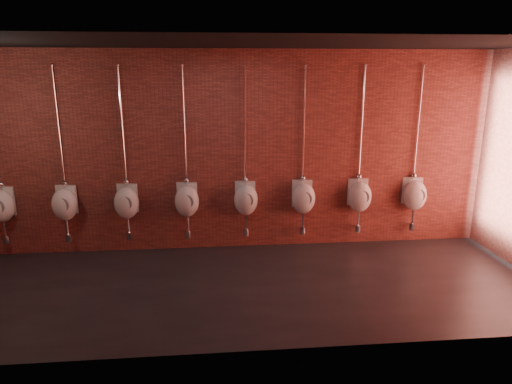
# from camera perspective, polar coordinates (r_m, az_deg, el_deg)

# --- Properties ---
(ground) EXTENTS (8.50, 8.50, 0.00)m
(ground) POSITION_cam_1_polar(r_m,az_deg,el_deg) (6.41, -2.64, -11.74)
(ground) COLOR black
(ground) RESTS_ON ground
(room_shell) EXTENTS (8.54, 3.04, 3.22)m
(room_shell) POSITION_cam_1_polar(r_m,az_deg,el_deg) (5.79, -2.88, 6.34)
(room_shell) COLOR black
(room_shell) RESTS_ON ground
(urinal_0) EXTENTS (0.45, 0.41, 2.72)m
(urinal_0) POSITION_cam_1_polar(r_m,az_deg,el_deg) (8.06, -29.21, -1.41)
(urinal_0) COLOR white
(urinal_0) RESTS_ON ground
(urinal_1) EXTENTS (0.45, 0.41, 2.72)m
(urinal_1) POSITION_cam_1_polar(r_m,az_deg,el_deg) (7.72, -22.79, -1.30)
(urinal_1) COLOR white
(urinal_1) RESTS_ON ground
(urinal_2) EXTENTS (0.45, 0.41, 2.72)m
(urinal_2) POSITION_cam_1_polar(r_m,az_deg,el_deg) (7.49, -15.88, -1.16)
(urinal_2) COLOR white
(urinal_2) RESTS_ON ground
(urinal_3) EXTENTS (0.45, 0.41, 2.72)m
(urinal_3) POSITION_cam_1_polar(r_m,az_deg,el_deg) (7.37, -8.64, -1.00)
(urinal_3) COLOR white
(urinal_3) RESTS_ON ground
(urinal_4) EXTENTS (0.45, 0.41, 2.72)m
(urinal_4) POSITION_cam_1_polar(r_m,az_deg,el_deg) (7.38, -1.29, -0.82)
(urinal_4) COLOR white
(urinal_4) RESTS_ON ground
(urinal_5) EXTENTS (0.45, 0.41, 2.72)m
(urinal_5) POSITION_cam_1_polar(r_m,az_deg,el_deg) (7.50, 5.94, -0.63)
(urinal_5) COLOR white
(urinal_5) RESTS_ON ground
(urinal_6) EXTENTS (0.45, 0.41, 2.72)m
(urinal_6) POSITION_cam_1_polar(r_m,az_deg,el_deg) (7.74, 12.82, -0.44)
(urinal_6) COLOR white
(urinal_6) RESTS_ON ground
(urinal_7) EXTENTS (0.45, 0.41, 2.72)m
(urinal_7) POSITION_cam_1_polar(r_m,az_deg,el_deg) (8.08, 19.20, -0.26)
(urinal_7) COLOR white
(urinal_7) RESTS_ON ground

